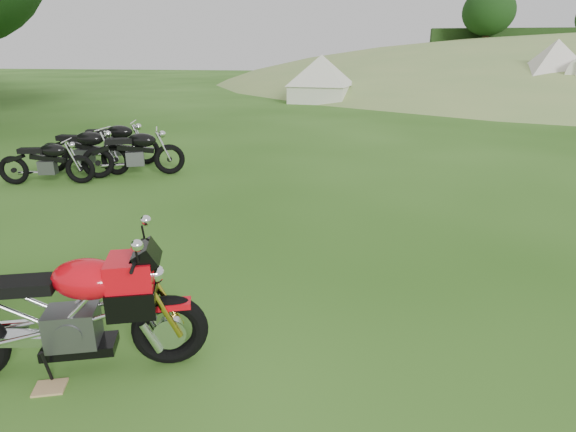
% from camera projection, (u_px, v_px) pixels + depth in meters
% --- Properties ---
extents(ground, '(120.00, 120.00, 0.00)m').
position_uv_depth(ground, '(257.00, 293.00, 5.50)').
color(ground, '#224D10').
rests_on(ground, ground).
extents(sport_motorcycle, '(2.23, 1.20, 1.30)m').
position_uv_depth(sport_motorcycle, '(66.00, 304.00, 3.97)').
color(sport_motorcycle, red).
rests_on(sport_motorcycle, ground).
extents(plywood_board, '(0.30, 0.27, 0.02)m').
position_uv_depth(plywood_board, '(50.00, 388.00, 3.95)').
color(plywood_board, tan).
rests_on(plywood_board, ground).
extents(vintage_moto_a, '(1.91, 0.84, 0.98)m').
position_uv_depth(vintage_moto_a, '(46.00, 161.00, 9.81)').
color(vintage_moto_a, black).
rests_on(vintage_moto_a, ground).
extents(vintage_moto_b, '(2.10, 0.51, 1.10)m').
position_uv_depth(vintage_moto_b, '(83.00, 149.00, 10.62)').
color(vintage_moto_b, black).
rests_on(vintage_moto_b, ground).
extents(vintage_moto_c, '(2.16, 1.02, 1.11)m').
position_uv_depth(vintage_moto_c, '(112.00, 142.00, 11.42)').
color(vintage_moto_c, black).
rests_on(vintage_moto_c, ground).
extents(vintage_moto_d, '(2.10, 1.28, 1.10)m').
position_uv_depth(vintage_moto_d, '(133.00, 152.00, 10.40)').
color(vintage_moto_d, black).
rests_on(vintage_moto_d, ground).
extents(tent_left, '(3.24, 3.24, 2.48)m').
position_uv_depth(tent_left, '(321.00, 78.00, 24.97)').
color(tent_left, silver).
rests_on(tent_left, ground).
extents(tent_right, '(3.48, 3.48, 2.91)m').
position_uv_depth(tent_right, '(552.00, 76.00, 22.76)').
color(tent_right, silver).
rests_on(tent_right, ground).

